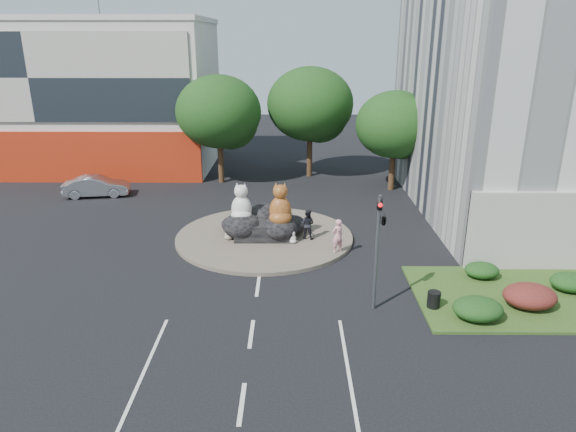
# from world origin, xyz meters

# --- Properties ---
(ground) EXTENTS (120.00, 120.00, 0.00)m
(ground) POSITION_xyz_m (0.00, 0.00, 0.00)
(ground) COLOR black
(ground) RESTS_ON ground
(roundabout_island) EXTENTS (10.00, 10.00, 0.20)m
(roundabout_island) POSITION_xyz_m (0.00, 10.00, 0.10)
(roundabout_island) COLOR brown
(roundabout_island) RESTS_ON ground
(rock_plinth) EXTENTS (3.20, 2.60, 0.90)m
(rock_plinth) POSITION_xyz_m (0.00, 10.00, 0.65)
(rock_plinth) COLOR black
(rock_plinth) RESTS_ON roundabout_island
(shophouse_block) EXTENTS (25.20, 12.30, 17.40)m
(shophouse_block) POSITION_xyz_m (-18.00, 27.91, 6.18)
(shophouse_block) COLOR beige
(shophouse_block) RESTS_ON ground
(grass_verge) EXTENTS (10.00, 6.00, 0.12)m
(grass_verge) POSITION_xyz_m (12.00, 3.00, 0.06)
(grass_verge) COLOR #284316
(grass_verge) RESTS_ON ground
(tree_left) EXTENTS (6.46, 6.46, 8.27)m
(tree_left) POSITION_xyz_m (-3.93, 22.06, 5.25)
(tree_left) COLOR #382314
(tree_left) RESTS_ON ground
(tree_mid) EXTENTS (6.84, 6.84, 8.76)m
(tree_mid) POSITION_xyz_m (3.07, 24.06, 5.56)
(tree_mid) COLOR #382314
(tree_mid) RESTS_ON ground
(tree_right) EXTENTS (5.70, 5.70, 7.30)m
(tree_right) POSITION_xyz_m (9.07, 20.06, 4.63)
(tree_right) COLOR #382314
(tree_right) RESTS_ON ground
(hedge_near_green) EXTENTS (2.00, 1.60, 0.90)m
(hedge_near_green) POSITION_xyz_m (9.00, 1.00, 0.57)
(hedge_near_green) COLOR #163912
(hedge_near_green) RESTS_ON grass_verge
(hedge_red) EXTENTS (2.20, 1.76, 0.99)m
(hedge_red) POSITION_xyz_m (11.50, 2.00, 0.61)
(hedge_red) COLOR #501518
(hedge_red) RESTS_ON grass_verge
(hedge_mid_green) EXTENTS (1.80, 1.44, 0.81)m
(hedge_mid_green) POSITION_xyz_m (14.00, 3.50, 0.53)
(hedge_mid_green) COLOR #163912
(hedge_mid_green) RESTS_ON grass_verge
(hedge_back_green) EXTENTS (1.60, 1.28, 0.72)m
(hedge_back_green) POSITION_xyz_m (10.50, 4.80, 0.48)
(hedge_back_green) COLOR #163912
(hedge_back_green) RESTS_ON grass_verge
(traffic_light) EXTENTS (0.44, 1.24, 5.00)m
(traffic_light) POSITION_xyz_m (5.10, 2.00, 3.62)
(traffic_light) COLOR #595B60
(traffic_light) RESTS_ON ground
(street_lamp) EXTENTS (2.34, 0.22, 8.06)m
(street_lamp) POSITION_xyz_m (12.82, 8.00, 4.55)
(street_lamp) COLOR #595B60
(street_lamp) RESTS_ON ground
(cat_white) EXTENTS (1.53, 1.40, 2.20)m
(cat_white) POSITION_xyz_m (-1.24, 9.86, 2.20)
(cat_white) COLOR silver
(cat_white) RESTS_ON rock_plinth
(cat_tabby) EXTENTS (1.45, 1.27, 2.34)m
(cat_tabby) POSITION_xyz_m (0.93, 9.45, 2.27)
(cat_tabby) COLOR #AD6E24
(cat_tabby) RESTS_ON rock_plinth
(kitten_calico) EXTENTS (0.68, 0.65, 0.87)m
(kitten_calico) POSITION_xyz_m (-1.95, 9.33, 0.63)
(kitten_calico) COLOR white
(kitten_calico) RESTS_ON roundabout_island
(kitten_white) EXTENTS (0.57, 0.56, 0.73)m
(kitten_white) POSITION_xyz_m (1.62, 8.81, 0.56)
(kitten_white) COLOR silver
(kitten_white) RESTS_ON roundabout_island
(pedestrian_pink) EXTENTS (0.78, 0.70, 1.80)m
(pedestrian_pink) POSITION_xyz_m (3.93, 7.60, 1.10)
(pedestrian_pink) COLOR pink
(pedestrian_pink) RESTS_ON roundabout_island
(pedestrian_dark) EXTENTS (1.00, 0.89, 1.69)m
(pedestrian_dark) POSITION_xyz_m (2.42, 9.51, 1.05)
(pedestrian_dark) COLOR black
(pedestrian_dark) RESTS_ON roundabout_island
(parked_car) EXTENTS (4.72, 2.29, 1.49)m
(parked_car) POSITION_xyz_m (-12.46, 18.10, 0.74)
(parked_car) COLOR #A5A7AD
(parked_car) RESTS_ON ground
(litter_bin) EXTENTS (0.72, 0.72, 0.70)m
(litter_bin) POSITION_xyz_m (7.50, 1.95, 0.47)
(litter_bin) COLOR black
(litter_bin) RESTS_ON grass_verge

